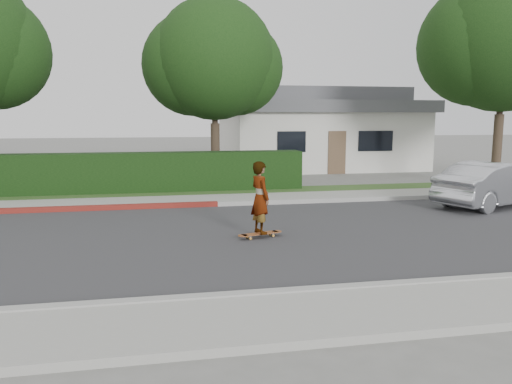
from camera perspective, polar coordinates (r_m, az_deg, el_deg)
ground at (r=11.56m, az=-7.01°, el=-5.34°), size 120.00×120.00×0.00m
road at (r=11.56m, az=-7.01°, el=-5.31°), size 60.00×8.00×0.01m
curb_near at (r=7.63m, az=-4.77°, el=-12.09°), size 60.00×0.20×0.15m
sidewalk_near at (r=6.81m, az=-3.90°, el=-14.85°), size 60.00×1.60×0.12m
curb_far at (r=15.56m, az=-8.09°, el=-1.49°), size 60.00×0.20×0.15m
curb_red_section at (r=16.11m, az=-26.16°, el=-1.93°), size 12.00×0.21×0.15m
sidewalk_far at (r=16.44m, az=-8.25°, el=-1.00°), size 60.00×1.60×0.12m
planting_strip at (r=18.02m, az=-8.51°, el=-0.20°), size 60.00×1.60×0.10m
hedge at (r=18.65m, az=-17.89°, el=1.94°), size 15.00×1.00×1.50m
tree_center at (r=20.62m, az=-4.89°, el=14.48°), size 5.66×4.84×7.44m
tree_right at (r=22.44m, az=26.21°, el=15.02°), size 6.32×5.60×8.56m
house at (r=28.58m, az=6.86°, el=7.15°), size 10.60×8.60×4.30m
skateboard at (r=11.54m, az=0.48°, el=-4.80°), size 1.13×0.53×0.10m
skateboarder at (r=11.38m, az=0.48°, el=-0.64°), size 0.57×0.70×1.66m
car_silver at (r=17.15m, az=25.59°, el=0.80°), size 4.51×2.90×1.40m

